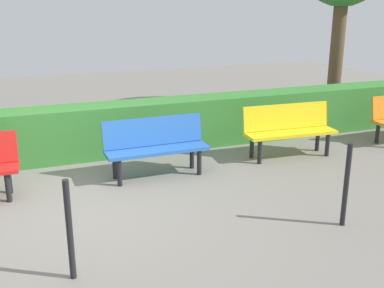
{
  "coord_description": "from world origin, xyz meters",
  "views": [
    {
      "loc": [
        0.6,
        5.6,
        2.54
      ],
      "look_at": [
        -1.64,
        -0.35,
        0.55
      ],
      "focal_mm": 43.75,
      "sensor_mm": 36.0,
      "label": 1
    }
  ],
  "objects": [
    {
      "name": "bench_yellow",
      "position": [
        -3.53,
        -0.83,
        0.48
      ],
      "size": [
        1.57,
        0.53,
        0.86
      ],
      "rotation": [
        0.0,
        0.0,
        -0.05
      ],
      "color": "yellow",
      "rests_on": "ground_plane"
    },
    {
      "name": "railing_post_mid",
      "position": [
        -2.79,
        1.59,
        0.5
      ],
      "size": [
        0.06,
        0.06,
        1.0
      ],
      "primitive_type": "cylinder",
      "color": "black",
      "rests_on": "ground_plane"
    },
    {
      "name": "ground_plane",
      "position": [
        0.0,
        0.0,
        0.0
      ],
      "size": [
        22.39,
        22.39,
        0.0
      ],
      "primitive_type": "plane",
      "color": "gray"
    },
    {
      "name": "hedge_row",
      "position": [
        -1.13,
        -1.95,
        0.43
      ],
      "size": [
        18.39,
        0.62,
        0.86
      ],
      "primitive_type": "cube",
      "color": "#387F33",
      "rests_on": "ground_plane"
    },
    {
      "name": "railing_post_far",
      "position": [
        0.3,
        1.59,
        0.5
      ],
      "size": [
        0.06,
        0.06,
        1.0
      ],
      "primitive_type": "cylinder",
      "color": "black",
      "rests_on": "ground_plane"
    },
    {
      "name": "bench_blue",
      "position": [
        -1.21,
        -0.74,
        0.48
      ],
      "size": [
        1.52,
        0.48,
        0.86
      ],
      "rotation": [
        0.0,
        0.0,
        0.02
      ],
      "color": "blue",
      "rests_on": "ground_plane"
    }
  ]
}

